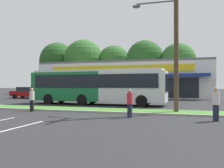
{
  "coord_description": "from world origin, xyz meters",
  "views": [
    {
      "loc": [
        6.49,
        -2.22,
        1.84
      ],
      "look_at": [
        0.23,
        18.1,
        1.92
      ],
      "focal_mm": 38.89,
      "sensor_mm": 36.0,
      "label": 1
    }
  ],
  "objects_px": {
    "city_bus": "(97,86)",
    "pedestrian_mid": "(32,100)",
    "utility_pole": "(174,30)",
    "pedestrian_near_bench": "(130,103)",
    "car_2": "(27,93)",
    "pedestrian_by_pole": "(216,104)",
    "car_4": "(66,93)"
  },
  "relations": [
    {
      "from": "pedestrian_by_pole",
      "to": "car_2",
      "type": "bearing_deg",
      "value": -135.94
    },
    {
      "from": "utility_pole",
      "to": "car_4",
      "type": "distance_m",
      "value": 19.27
    },
    {
      "from": "pedestrian_near_bench",
      "to": "pedestrian_mid",
      "type": "bearing_deg",
      "value": -174.61
    },
    {
      "from": "utility_pole",
      "to": "city_bus",
      "type": "xyz_separation_m",
      "value": [
        -7.25,
        5.1,
        -3.66
      ]
    },
    {
      "from": "utility_pole",
      "to": "car_4",
      "type": "relative_size",
      "value": 2.29
    },
    {
      "from": "car_4",
      "to": "pedestrian_mid",
      "type": "bearing_deg",
      "value": -71.42
    },
    {
      "from": "utility_pole",
      "to": "city_bus",
      "type": "height_order",
      "value": "utility_pole"
    },
    {
      "from": "pedestrian_near_bench",
      "to": "car_2",
      "type": "bearing_deg",
      "value": 154.83
    },
    {
      "from": "city_bus",
      "to": "pedestrian_mid",
      "type": "distance_m",
      "value": 7.23
    },
    {
      "from": "city_bus",
      "to": "pedestrian_by_pole",
      "type": "xyz_separation_m",
      "value": [
        9.45,
        -8.04,
        -0.9
      ]
    },
    {
      "from": "city_bus",
      "to": "car_4",
      "type": "bearing_deg",
      "value": 135.91
    },
    {
      "from": "car_2",
      "to": "city_bus",
      "type": "bearing_deg",
      "value": -28.61
    },
    {
      "from": "pedestrian_near_bench",
      "to": "utility_pole",
      "type": "bearing_deg",
      "value": 66.99
    },
    {
      "from": "car_2",
      "to": "pedestrian_near_bench",
      "type": "relative_size",
      "value": 2.85
    },
    {
      "from": "car_2",
      "to": "car_4",
      "type": "xyz_separation_m",
      "value": [
        5.94,
        0.03,
        -0.05
      ]
    },
    {
      "from": "car_2",
      "to": "pedestrian_by_pole",
      "type": "bearing_deg",
      "value": -34.0
    },
    {
      "from": "utility_pole",
      "to": "city_bus",
      "type": "relative_size",
      "value": 0.79
    },
    {
      "from": "utility_pole",
      "to": "pedestrian_by_pole",
      "type": "bearing_deg",
      "value": -53.23
    },
    {
      "from": "car_4",
      "to": "pedestrian_by_pole",
      "type": "xyz_separation_m",
      "value": [
        16.39,
        -15.1,
        0.13
      ]
    },
    {
      "from": "car_2",
      "to": "pedestrian_by_pole",
      "type": "distance_m",
      "value": 26.94
    },
    {
      "from": "car_2",
      "to": "pedestrian_by_pole",
      "type": "height_order",
      "value": "pedestrian_by_pole"
    },
    {
      "from": "car_4",
      "to": "pedestrian_by_pole",
      "type": "bearing_deg",
      "value": -42.64
    },
    {
      "from": "utility_pole",
      "to": "pedestrian_by_pole",
      "type": "height_order",
      "value": "utility_pole"
    },
    {
      "from": "pedestrian_by_pole",
      "to": "pedestrian_mid",
      "type": "relative_size",
      "value": 1.07
    },
    {
      "from": "pedestrian_near_bench",
      "to": "pedestrian_mid",
      "type": "xyz_separation_m",
      "value": [
        -7.27,
        1.22,
        0.0
      ]
    },
    {
      "from": "city_bus",
      "to": "pedestrian_near_bench",
      "type": "distance_m",
      "value": 9.49
    },
    {
      "from": "car_4",
      "to": "pedestrian_by_pole",
      "type": "relative_size",
      "value": 2.57
    },
    {
      "from": "car_4",
      "to": "pedestrian_near_bench",
      "type": "xyz_separation_m",
      "value": [
        11.92,
        -15.07,
        0.07
      ]
    },
    {
      "from": "utility_pole",
      "to": "car_2",
      "type": "xyz_separation_m",
      "value": [
        -20.14,
        12.13,
        -4.63
      ]
    },
    {
      "from": "utility_pole",
      "to": "pedestrian_by_pole",
      "type": "distance_m",
      "value": 5.86
    },
    {
      "from": "utility_pole",
      "to": "pedestrian_near_bench",
      "type": "relative_size",
      "value": 6.33
    },
    {
      "from": "city_bus",
      "to": "pedestrian_by_pole",
      "type": "bearing_deg",
      "value": -39.02
    }
  ]
}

